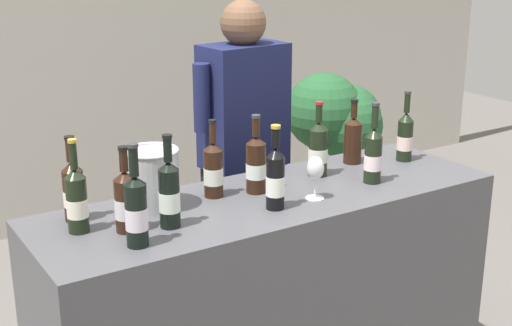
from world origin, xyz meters
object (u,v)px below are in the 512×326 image
wine_bottle_6 (353,139)px  person_server (244,176)px  wine_bottle_8 (275,178)px  wine_bottle_2 (73,190)px  wine_bottle_9 (373,155)px  wine_bottle_1 (318,149)px  wine_bottle_7 (405,136)px  wine_bottle_4 (136,210)px  wine_glass (315,170)px  wine_bottle_11 (77,200)px  ice_bucket (152,178)px  wine_bottle_5 (213,170)px  wine_bottle_10 (126,201)px  wine_bottle_0 (169,194)px  potted_shrub (340,131)px  wine_bottle_3 (256,164)px

wine_bottle_6 → person_server: bearing=116.8°
wine_bottle_8 → person_server: (0.36, 0.81, -0.29)m
wine_bottle_2 → wine_bottle_9: bearing=-12.3°
wine_bottle_1 → wine_bottle_8: bearing=-148.6°
wine_bottle_7 → wine_bottle_4: bearing=-170.9°
wine_glass → wine_bottle_11: bearing=168.7°
wine_bottle_9 → ice_bucket: 0.93m
wine_bottle_5 → wine_bottle_7: wine_bottle_7 is taller
wine_bottle_7 → wine_bottle_8: size_ratio=1.00×
wine_bottle_10 → wine_bottle_5: bearing=18.7°
wine_bottle_8 → person_server: bearing=66.2°
wine_bottle_7 → person_server: (-0.49, 0.62, -0.28)m
wine_bottle_2 → wine_bottle_4: 0.35m
wine_bottle_5 → wine_bottle_0: bearing=-146.1°
wine_bottle_10 → potted_shrub: 2.21m
wine_bottle_7 → wine_bottle_8: bearing=-167.3°
wine_bottle_4 → wine_glass: size_ratio=2.03×
wine_bottle_1 → wine_bottle_2: 1.06m
wine_bottle_10 → wine_bottle_4: bearing=-98.2°
wine_bottle_6 → wine_bottle_8: size_ratio=0.90×
wine_bottle_10 → ice_bucket: size_ratio=1.33×
wine_bottle_3 → wine_bottle_10: bearing=-170.9°
wine_bottle_10 → person_server: size_ratio=0.18×
wine_bottle_5 → wine_bottle_10: size_ratio=1.02×
wine_bottle_11 → wine_bottle_3: bearing=0.8°
wine_bottle_6 → wine_bottle_7: wine_bottle_7 is taller
wine_bottle_10 → wine_glass: wine_bottle_10 is taller
wine_bottle_5 → wine_glass: size_ratio=1.80×
wine_bottle_4 → wine_bottle_7: bearing=9.1°
wine_bottle_5 → wine_bottle_8: size_ratio=0.96×
wine_bottle_1 → wine_glass: bearing=-129.2°
wine_bottle_11 → wine_bottle_7: bearing=0.3°
wine_bottle_7 → potted_shrub: bearing=65.5°
wine_bottle_4 → wine_bottle_6: bearing=15.4°
wine_glass → ice_bucket: (-0.58, 0.25, -0.00)m
wine_bottle_8 → ice_bucket: wine_bottle_8 is taller
wine_bottle_11 → person_server: person_server is taller
wine_bottle_3 → wine_bottle_6: wine_bottle_3 is taller
wine_bottle_1 → wine_bottle_7: bearing=-4.8°
wine_bottle_0 → wine_bottle_4: 0.19m
wine_bottle_6 → wine_bottle_9: size_ratio=0.86×
wine_bottle_11 → wine_bottle_0: bearing=-24.3°
wine_bottle_6 → wine_bottle_9: 0.28m
wine_bottle_8 → ice_bucket: (-0.39, 0.26, -0.01)m
wine_bottle_1 → wine_bottle_8: (-0.38, -0.23, 0.00)m
wine_bottle_1 → wine_bottle_10: 0.94m
wine_bottle_6 → wine_bottle_11: bearing=-175.3°
wine_bottle_1 → potted_shrub: (0.94, 1.01, -0.29)m
wine_bottle_5 → wine_bottle_6: 0.75m
wine_bottle_2 → wine_bottle_8: size_ratio=0.97×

